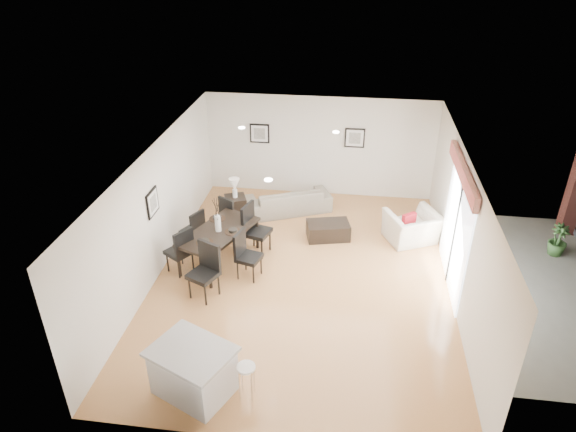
# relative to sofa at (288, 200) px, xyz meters

# --- Properties ---
(ground) EXTENTS (8.00, 8.00, 0.00)m
(ground) POSITION_rel_sofa_xyz_m (0.68, -2.83, -0.31)
(ground) COLOR tan
(ground) RESTS_ON ground
(wall_back) EXTENTS (6.00, 0.04, 2.70)m
(wall_back) POSITION_rel_sofa_xyz_m (0.68, 1.17, 1.04)
(wall_back) COLOR silver
(wall_back) RESTS_ON ground
(wall_front) EXTENTS (6.00, 0.04, 2.70)m
(wall_front) POSITION_rel_sofa_xyz_m (0.68, -6.83, 1.04)
(wall_front) COLOR silver
(wall_front) RESTS_ON ground
(wall_left) EXTENTS (0.04, 8.00, 2.70)m
(wall_left) POSITION_rel_sofa_xyz_m (-2.32, -2.83, 1.04)
(wall_left) COLOR silver
(wall_left) RESTS_ON ground
(wall_right) EXTENTS (0.04, 8.00, 2.70)m
(wall_right) POSITION_rel_sofa_xyz_m (3.68, -2.83, 1.04)
(wall_right) COLOR silver
(wall_right) RESTS_ON ground
(ceiling) EXTENTS (6.00, 8.00, 0.02)m
(ceiling) POSITION_rel_sofa_xyz_m (0.68, -2.83, 2.39)
(ceiling) COLOR white
(ceiling) RESTS_ON wall_back
(sofa) EXTENTS (2.30, 1.64, 0.63)m
(sofa) POSITION_rel_sofa_xyz_m (0.00, 0.00, 0.00)
(sofa) COLOR gray
(sofa) RESTS_ON ground
(armchair) EXTENTS (1.42, 1.35, 0.72)m
(armchair) POSITION_rel_sofa_xyz_m (3.03, -1.05, 0.05)
(armchair) COLOR beige
(armchair) RESTS_ON ground
(courtyard_plant_b) EXTENTS (0.47, 0.47, 0.74)m
(courtyard_plant_b) POSITION_rel_sofa_xyz_m (6.18, -1.20, 0.05)
(courtyard_plant_b) COLOR #345926
(courtyard_plant_b) RESTS_ON ground
(dining_table) EXTENTS (1.56, 2.07, 0.77)m
(dining_table) POSITION_rel_sofa_xyz_m (-1.15, -2.48, 0.38)
(dining_table) COLOR black
(dining_table) RESTS_ON ground
(dining_chair_wnear) EXTENTS (0.66, 0.66, 1.06)m
(dining_chair_wnear) POSITION_rel_sofa_xyz_m (-1.82, -3.00, 0.28)
(dining_chair_wnear) COLOR black
(dining_chair_wnear) RESTS_ON ground
(dining_chair_wfar) EXTENTS (0.58, 0.58, 0.97)m
(dining_chair_wfar) POSITION_rel_sofa_xyz_m (-1.82, -2.05, 0.23)
(dining_chair_wfar) COLOR black
(dining_chair_wfar) RESTS_ON ground
(dining_chair_enear) EXTENTS (0.57, 0.57, 1.03)m
(dining_chair_enear) POSITION_rel_sofa_xyz_m (-0.50, -2.92, 0.26)
(dining_chair_enear) COLOR black
(dining_chair_enear) RESTS_ON ground
(dining_chair_efar) EXTENTS (0.65, 0.65, 1.16)m
(dining_chair_efar) POSITION_rel_sofa_xyz_m (-0.51, -1.99, 0.34)
(dining_chair_efar) COLOR black
(dining_chair_efar) RESTS_ON ground
(dining_chair_head) EXTENTS (0.68, 0.68, 1.14)m
(dining_chair_head) POSITION_rel_sofa_xyz_m (-1.11, -3.63, 0.32)
(dining_chair_head) COLOR black
(dining_chair_head) RESTS_ON ground
(dining_chair_foot) EXTENTS (0.61, 0.61, 0.99)m
(dining_chair_foot) POSITION_rel_sofa_xyz_m (-1.20, -1.32, 0.24)
(dining_chair_foot) COLOR black
(dining_chair_foot) RESTS_ON ground
(vase) EXTENTS (0.83, 1.36, 0.77)m
(vase) POSITION_rel_sofa_xyz_m (-1.15, -2.48, 0.80)
(vase) COLOR white
(vase) RESTS_ON dining_table
(coffee_table) EXTENTS (1.08, 0.80, 0.39)m
(coffee_table) POSITION_rel_sofa_xyz_m (1.10, -1.17, -0.12)
(coffee_table) COLOR black
(coffee_table) RESTS_ON ground
(side_table) EXTENTS (0.63, 0.63, 0.65)m
(side_table) POSITION_rel_sofa_xyz_m (-1.21, -0.66, 0.01)
(side_table) COLOR black
(side_table) RESTS_ON ground
(table_lamp) EXTENTS (0.26, 0.26, 0.49)m
(table_lamp) POSITION_rel_sofa_xyz_m (-1.21, -0.66, 0.66)
(table_lamp) COLOR white
(table_lamp) RESTS_ON side_table
(cushion) EXTENTS (0.34, 0.29, 0.34)m
(cushion) POSITION_rel_sofa_xyz_m (2.92, -1.15, 0.27)
(cushion) COLOR #A71520
(cushion) RESTS_ON armchair
(kitchen_island) EXTENTS (1.48, 1.34, 0.84)m
(kitchen_island) POSITION_rel_sofa_xyz_m (-0.65, -6.06, 0.11)
(kitchen_island) COLOR silver
(kitchen_island) RESTS_ON ground
(bar_stool) EXTENTS (0.29, 0.29, 0.63)m
(bar_stool) POSITION_rel_sofa_xyz_m (0.18, -6.06, 0.22)
(bar_stool) COLOR white
(bar_stool) RESTS_ON ground
(framed_print_back_left) EXTENTS (0.52, 0.04, 0.52)m
(framed_print_back_left) POSITION_rel_sofa_xyz_m (-0.92, 1.14, 1.34)
(framed_print_back_left) COLOR black
(framed_print_back_left) RESTS_ON wall_back
(framed_print_back_right) EXTENTS (0.52, 0.04, 0.52)m
(framed_print_back_right) POSITION_rel_sofa_xyz_m (1.58, 1.14, 1.34)
(framed_print_back_right) COLOR black
(framed_print_back_right) RESTS_ON wall_back
(framed_print_left_wall) EXTENTS (0.04, 0.52, 0.52)m
(framed_print_left_wall) POSITION_rel_sofa_xyz_m (-2.29, -3.03, 1.34)
(framed_print_left_wall) COLOR black
(framed_print_left_wall) RESTS_ON wall_left
(sliding_door) EXTENTS (0.12, 2.70, 2.57)m
(sliding_door) POSITION_rel_sofa_xyz_m (3.64, -2.53, 1.35)
(sliding_door) COLOR white
(sliding_door) RESTS_ON wall_right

